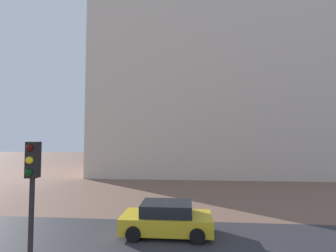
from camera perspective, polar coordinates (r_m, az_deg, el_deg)
name	(u,v)px	position (r m, az deg, el deg)	size (l,w,h in m)	color
ground_plane	(164,227)	(12.33, -1.04, -23.60)	(120.00, 120.00, 0.00)	brown
street_asphalt_strip	(159,248)	(10.35, -2.35, -27.76)	(120.00, 6.10, 0.00)	#2D2D33
landmark_building	(206,75)	(31.14, 9.35, 12.21)	(27.49, 11.62, 41.27)	beige
car_yellow	(167,219)	(11.32, -0.33, -21.87)	(4.05, 2.01, 1.42)	gold
traffic_light_pole	(32,192)	(6.88, -30.55, -13.90)	(0.28, 0.34, 4.24)	black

